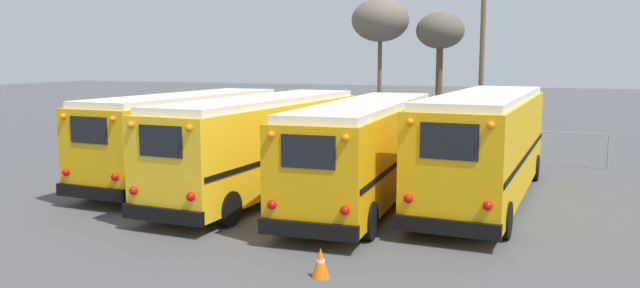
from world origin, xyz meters
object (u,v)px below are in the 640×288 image
at_px(school_bus_2, 367,147).
at_px(utility_pole, 482,49).
at_px(school_bus_3, 486,143).
at_px(bare_tree_0, 440,33).
at_px(school_bus_0, 187,134).
at_px(school_bus_1, 264,142).
at_px(bare_tree_1, 380,21).
at_px(traffic_cone, 321,263).

height_order(school_bus_2, utility_pole, utility_pole).
bearing_deg(school_bus_3, bare_tree_0, 103.42).
relative_size(school_bus_0, bare_tree_0, 1.31).
height_order(school_bus_1, bare_tree_1, bare_tree_1).
relative_size(school_bus_1, bare_tree_0, 1.46).
xyz_separation_m(school_bus_2, school_bus_3, (3.40, 1.31, 0.13)).
xyz_separation_m(school_bus_1, traffic_cone, (4.45, -6.71, -1.39)).
bearing_deg(bare_tree_0, school_bus_3, -76.58).
xyz_separation_m(school_bus_3, traffic_cone, (-2.34, -8.17, -1.48)).
distance_m(school_bus_3, bare_tree_1, 24.21).
bearing_deg(traffic_cone, school_bus_0, 136.13).
bearing_deg(bare_tree_0, bare_tree_1, 179.12).
distance_m(school_bus_2, school_bus_3, 3.64).
bearing_deg(school_bus_3, school_bus_2, -158.85).
distance_m(school_bus_0, traffic_cone, 10.98).
bearing_deg(bare_tree_1, traffic_cone, -77.06).
bearing_deg(school_bus_3, traffic_cone, -105.99).
bearing_deg(school_bus_1, school_bus_3, 12.15).
xyz_separation_m(school_bus_0, bare_tree_1, (0.96, 22.43, 5.17)).
xyz_separation_m(school_bus_3, bare_tree_1, (-9.23, 21.80, 5.07)).
relative_size(school_bus_1, bare_tree_1, 1.28).
xyz_separation_m(school_bus_0, bare_tree_0, (5.01, 22.37, 4.31)).
xyz_separation_m(school_bus_0, traffic_cone, (7.85, -7.55, -1.39)).
bearing_deg(bare_tree_0, school_bus_2, -85.56).
relative_size(school_bus_2, utility_pole, 1.18).
height_order(school_bus_2, bare_tree_1, bare_tree_1).
bearing_deg(school_bus_2, school_bus_3, 21.15).
bearing_deg(school_bus_3, school_bus_0, -176.48).
bearing_deg(traffic_cone, utility_pole, 87.73).
xyz_separation_m(school_bus_1, school_bus_3, (6.80, 1.46, 0.09)).
relative_size(school_bus_3, utility_pole, 1.18).
bearing_deg(traffic_cone, school_bus_2, 98.73).
xyz_separation_m(school_bus_0, utility_pole, (8.67, 13.15, 3.14)).
xyz_separation_m(bare_tree_0, bare_tree_1, (-4.04, 0.06, 0.86)).
bearing_deg(school_bus_2, bare_tree_1, 104.16).
relative_size(bare_tree_0, traffic_cone, 11.86).
xyz_separation_m(school_bus_0, school_bus_1, (3.40, -0.84, 0.00)).
bearing_deg(traffic_cone, school_bus_1, 123.56).
xyz_separation_m(utility_pole, traffic_cone, (-0.82, -20.69, -4.53)).
xyz_separation_m(school_bus_2, utility_pole, (1.87, 13.83, 3.18)).
distance_m(school_bus_0, school_bus_1, 3.50).
distance_m(school_bus_1, school_bus_3, 6.95).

